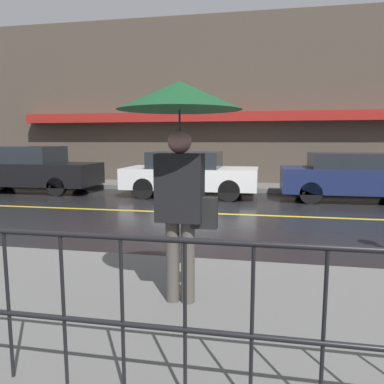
# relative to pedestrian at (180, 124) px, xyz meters

# --- Properties ---
(ground_plane) EXTENTS (80.00, 80.00, 0.00)m
(ground_plane) POSITION_rel_pedestrian_xyz_m (-0.26, 5.24, -1.89)
(ground_plane) COLOR black
(sidewalk_near) EXTENTS (28.00, 3.04, 0.14)m
(sidewalk_near) POSITION_rel_pedestrian_xyz_m (-0.26, -0.12, -1.82)
(sidewalk_near) COLOR #60605E
(sidewalk_near) RESTS_ON ground_plane
(sidewalk_far) EXTENTS (28.00, 1.79, 0.14)m
(sidewalk_far) POSITION_rel_pedestrian_xyz_m (-0.26, 9.97, -1.82)
(sidewalk_far) COLOR #60605E
(sidewalk_far) RESTS_ON ground_plane
(lane_marking) EXTENTS (25.20, 0.12, 0.01)m
(lane_marking) POSITION_rel_pedestrian_xyz_m (-0.26, 5.24, -1.88)
(lane_marking) COLOR gold
(lane_marking) RESTS_ON ground_plane
(building_storefront) EXTENTS (28.00, 0.85, 6.36)m
(building_storefront) POSITION_rel_pedestrian_xyz_m (-0.26, 10.99, 1.26)
(building_storefront) COLOR #4C4238
(building_storefront) RESTS_ON ground_plane
(railing_foreground) EXTENTS (12.00, 0.04, 1.03)m
(railing_foreground) POSITION_rel_pedestrian_xyz_m (-0.26, -1.39, -1.09)
(railing_foreground) COLOR black
(railing_foreground) RESTS_ON sidewalk_near
(pedestrian) EXTENTS (1.17, 1.17, 2.14)m
(pedestrian) POSITION_rel_pedestrian_xyz_m (0.00, 0.00, 0.00)
(pedestrian) COLOR #4C4742
(pedestrian) RESTS_ON sidewalk_near
(car_black) EXTENTS (4.73, 1.71, 1.54)m
(car_black) POSITION_rel_pedestrian_xyz_m (-7.08, 7.91, -1.11)
(car_black) COLOR black
(car_black) RESTS_ON ground_plane
(car_white) EXTENTS (4.10, 1.83, 1.39)m
(car_white) POSITION_rel_pedestrian_xyz_m (-1.47, 7.91, -1.17)
(car_white) COLOR silver
(car_white) RESTS_ON ground_plane
(car_navy) EXTENTS (4.02, 1.76, 1.38)m
(car_navy) POSITION_rel_pedestrian_xyz_m (3.29, 7.91, -1.17)
(car_navy) COLOR #19234C
(car_navy) RESTS_ON ground_plane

